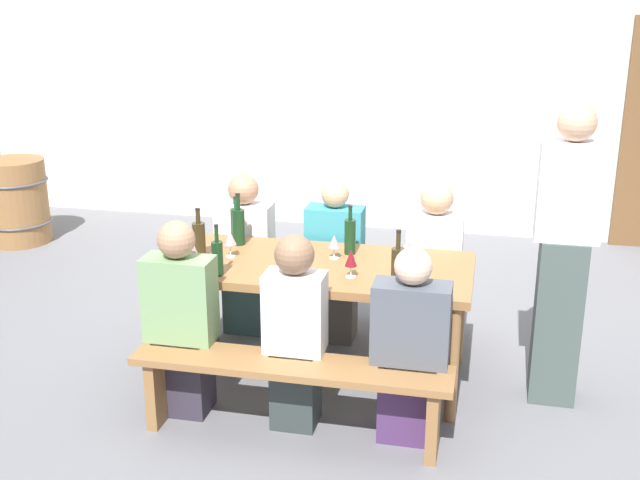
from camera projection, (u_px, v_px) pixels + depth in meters
ground_plane at (320, 375)px, 4.98m from camera, size 24.00×24.00×0.00m
back_wall at (395, 66)px, 7.56m from camera, size 14.00×0.20×3.20m
tasting_table at (320, 276)px, 4.77m from camera, size 1.83×0.85×0.75m
bench_near at (291, 379)px, 4.20m from camera, size 1.73×0.30×0.45m
bench_far at (342, 283)px, 5.55m from camera, size 1.73×0.30×0.45m
wine_bottle_0 at (236, 223)px, 5.18m from camera, size 0.08×0.08×0.29m
wine_bottle_1 at (239, 226)px, 5.06m from camera, size 0.08×0.08×0.34m
wine_bottle_2 at (398, 265)px, 4.38m from camera, size 0.07×0.07×0.32m
wine_bottle_3 at (350, 236)px, 4.89m from camera, size 0.07×0.07×0.31m
wine_bottle_4 at (217, 257)px, 4.53m from camera, size 0.07×0.07×0.30m
wine_bottle_5 at (199, 239)px, 4.84m from camera, size 0.08×0.08×0.31m
wine_glass_0 at (230, 238)px, 4.83m from camera, size 0.08×0.08×0.17m
wine_glass_1 at (351, 259)px, 4.50m from camera, size 0.07×0.07×0.17m
wine_glass_2 at (407, 246)px, 4.68m from camera, size 0.08×0.08×0.18m
wine_glass_3 at (334, 242)px, 4.81m from camera, size 0.07×0.07×0.15m
wine_glass_4 at (194, 252)px, 4.55m from camera, size 0.07×0.07×0.19m
seated_guest_near_0 at (181, 323)px, 4.42m from camera, size 0.39×0.24×1.14m
seated_guest_near_1 at (295, 335)px, 4.28m from camera, size 0.33×0.24×1.11m
seated_guest_near_2 at (410, 351)px, 4.16m from camera, size 0.41×0.24×1.09m
seated_guest_far_0 at (246, 257)px, 5.48m from camera, size 0.38×0.24×1.14m
seated_guest_far_1 at (335, 266)px, 5.36m from camera, size 0.38×0.24×1.13m
seated_guest_far_2 at (433, 269)px, 5.21m from camera, size 0.36×0.24×1.15m
standing_host at (563, 260)px, 4.46m from camera, size 0.35×0.24×1.76m
wine_barrel at (16, 201)px, 7.45m from camera, size 0.61×0.61×0.80m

